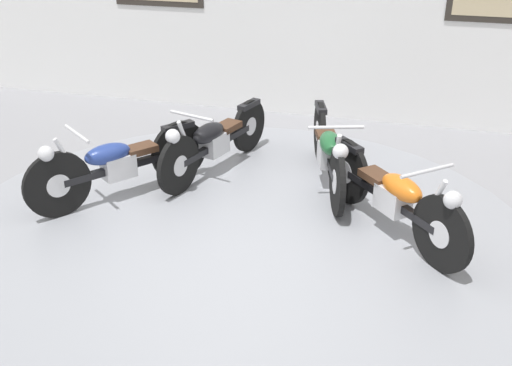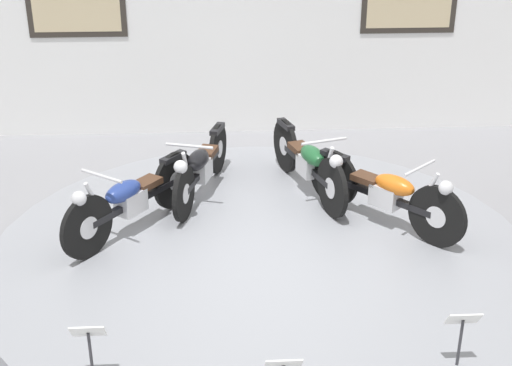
% 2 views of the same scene
% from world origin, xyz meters
% --- Properties ---
extents(ground_plane, '(60.00, 60.00, 0.00)m').
position_xyz_m(ground_plane, '(0.00, 0.00, 0.00)').
color(ground_plane, gray).
extents(display_platform, '(5.59, 5.59, 0.21)m').
position_xyz_m(display_platform, '(0.00, 0.00, 0.10)').
color(display_platform, gray).
rests_on(display_platform, ground_plane).
extents(motorcycle_blue, '(1.25, 1.65, 0.81)m').
position_xyz_m(motorcycle_blue, '(-1.36, 0.39, 0.60)').
color(motorcycle_blue, black).
rests_on(motorcycle_blue, display_platform).
extents(motorcycle_black, '(0.69, 1.91, 0.79)m').
position_xyz_m(motorcycle_black, '(-0.64, 1.25, 0.59)').
color(motorcycle_black, black).
rests_on(motorcycle_black, display_platform).
extents(motorcycle_green, '(0.71, 1.95, 0.81)m').
position_xyz_m(motorcycle_green, '(0.63, 1.25, 0.61)').
color(motorcycle_green, black).
rests_on(motorcycle_green, display_platform).
extents(motorcycle_orange, '(1.39, 1.53, 0.81)m').
position_xyz_m(motorcycle_orange, '(1.36, 0.39, 0.60)').
color(motorcycle_orange, black).
rests_on(motorcycle_orange, display_platform).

